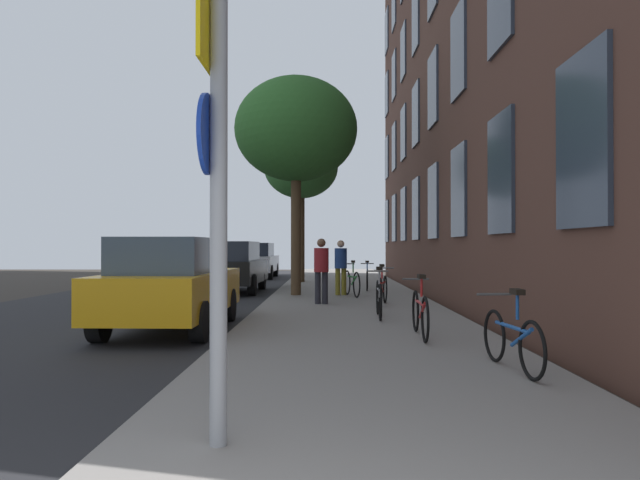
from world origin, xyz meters
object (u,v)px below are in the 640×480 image
bicycle_5 (367,278)px  car_2 (256,260)px  sign_post (215,162)px  bicycle_1 (420,312)px  pedestrian_0 (321,267)px  car_1 (231,266)px  car_0 (171,283)px  bicycle_3 (383,289)px  tree_far (301,168)px  tree_near (296,130)px  pedestrian_1 (341,264)px  bicycle_4 (352,282)px  traffic_light (298,212)px  bicycle_0 (512,339)px  bicycle_2 (379,298)px

bicycle_5 → car_2: (-4.57, 8.82, 0.37)m
sign_post → bicycle_1: sign_post is taller
pedestrian_0 → car_1: (-2.95, 4.84, -0.16)m
sign_post → car_0: size_ratio=0.82×
bicycle_3 → tree_far: bearing=104.5°
tree_near → car_1: tree_near is taller
sign_post → pedestrian_1: size_ratio=2.23×
bicycle_4 → traffic_light: bearing=105.5°
traffic_light → pedestrian_1: size_ratio=2.57×
tree_far → bicycle_5: tree_far is taller
bicycle_5 → pedestrian_0: pedestrian_0 is taller
car_1 → tree_near: bearing=-45.8°
car_1 → bicycle_0: bearing=-67.4°
sign_post → tree_near: (-0.12, 12.50, 2.67)m
traffic_light → car_2: 5.56m
bicycle_2 → tree_far: bearing=100.0°
car_2 → tree_near: bearing=-77.2°
tree_far → pedestrian_0: tree_far is taller
bicycle_4 → bicycle_1: bearing=-84.2°
car_1 → bicycle_2: bearing=-61.5°
bicycle_5 → car_1: car_1 is taller
traffic_light → sign_post: bearing=-88.8°
bicycle_4 → car_1: bearing=144.2°
bicycle_1 → bicycle_0: bearing=-75.2°
pedestrian_1 → car_2: bearing=108.9°
bicycle_3 → pedestrian_0: (-1.42, 0.27, 0.51)m
car_2 → pedestrian_1: bearing=-71.1°
traffic_light → pedestrian_0: size_ratio=2.54×
bicycle_4 → car_2: 11.91m
tree_far → car_1: (-2.07, -3.80, -3.64)m
pedestrian_1 → car_1: size_ratio=0.37×
bicycle_1 → sign_post: bearing=-114.0°
bicycle_0 → bicycle_1: (-0.63, 2.40, 0.02)m
tree_near → car_1: bearing=134.2°
sign_post → traffic_light: bearing=91.2°
car_0 → car_2: same height
bicycle_2 → bicycle_3: bicycle_2 is taller
sign_post → bicycle_4: (1.43, 12.06, -1.56)m
bicycle_0 → sign_post: bearing=-138.6°
pedestrian_0 → car_2: 13.72m
tree_far → car_2: size_ratio=1.31×
bicycle_0 → bicycle_5: (-0.79, 12.00, 0.00)m
bicycle_0 → pedestrian_0: (-2.17, 7.47, 0.53)m
bicycle_5 → bicycle_4: bearing=-103.6°
car_1 → pedestrian_1: bearing=-33.4°
sign_post → car_2: sign_post is taller
tree_near → car_2: bearing=102.8°
traffic_light → bicycle_3: bearing=-74.8°
pedestrian_0 → bicycle_2: bearing=-67.1°
bicycle_2 → bicycle_5: bearing=88.0°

